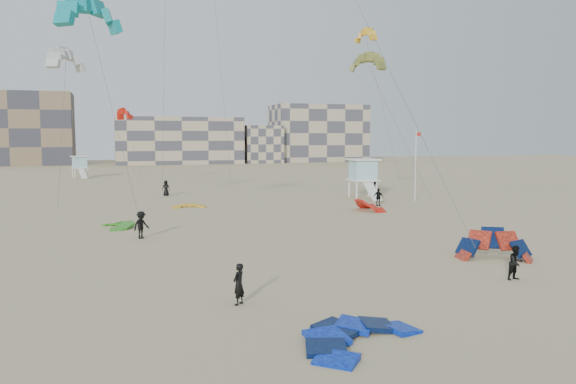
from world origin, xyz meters
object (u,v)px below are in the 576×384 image
object	(u,v)px
kite_ground_orange	(494,259)
kite_ground_blue	(359,342)
kitesurfer_main	(239,284)
lifeguard_tower_near	(363,179)

from	to	relation	value
kite_ground_orange	kite_ground_blue	bearing A→B (deg)	-115.44
kite_ground_blue	kitesurfer_main	size ratio (longest dim) A/B	2.66
kite_ground_orange	kitesurfer_main	xyz separation A→B (m)	(-15.78, -4.16, 0.87)
kite_ground_orange	lifeguard_tower_near	world-z (taller)	lifeguard_tower_near
kite_ground_orange	kitesurfer_main	size ratio (longest dim) A/B	2.45
kite_ground_blue	kite_ground_orange	size ratio (longest dim) A/B	1.08
kitesurfer_main	lifeguard_tower_near	bearing A→B (deg)	-166.76
kite_ground_blue	kite_ground_orange	bearing A→B (deg)	5.54
kite_ground_blue	kitesurfer_main	bearing A→B (deg)	87.83
kite_ground_blue	lifeguard_tower_near	distance (m)	45.86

